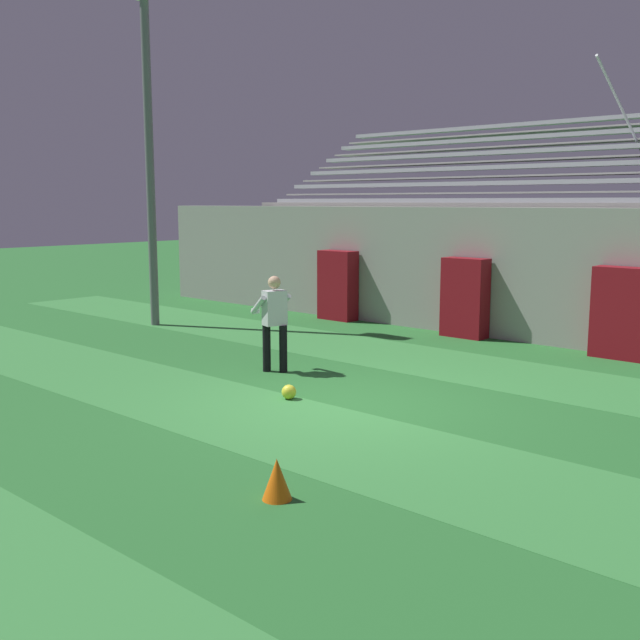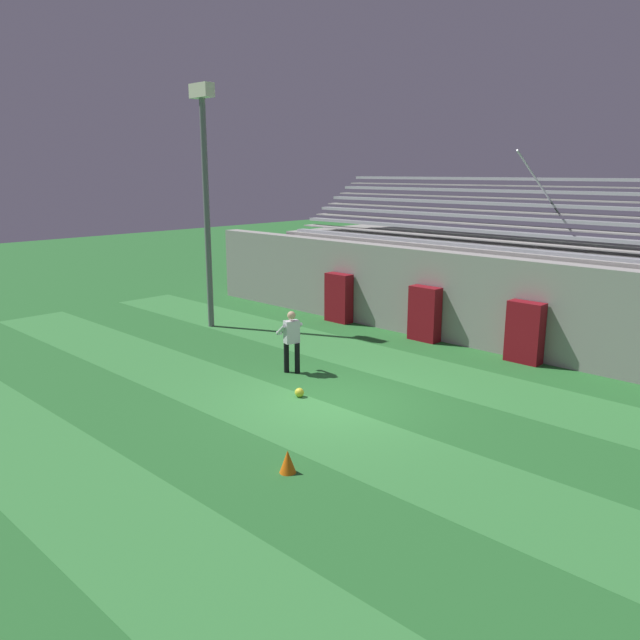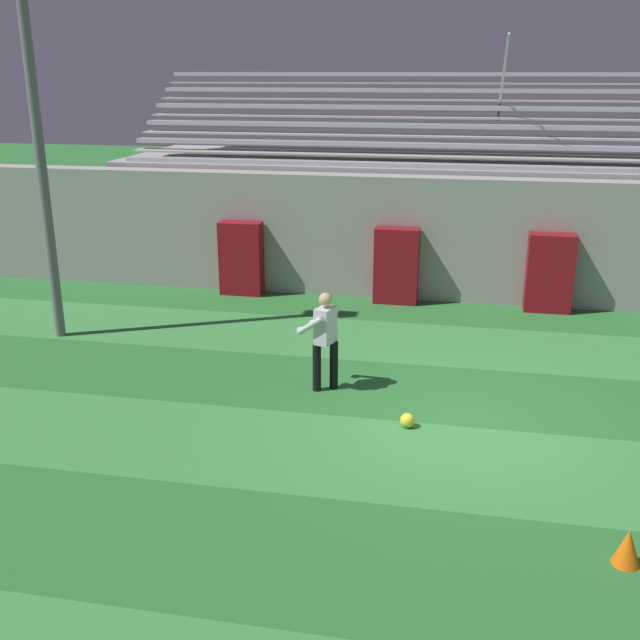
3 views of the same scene
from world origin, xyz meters
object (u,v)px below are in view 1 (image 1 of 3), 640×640
(goalkeeper, at_px, (274,317))
(traffic_cone, at_px, (277,479))
(padding_pillar_far_left, at_px, (338,285))
(floodlight_pole, at_px, (148,109))
(padding_pillar_gate_left, at_px, (465,298))
(soccer_ball, at_px, (289,392))
(padding_pillar_gate_right, at_px, (620,313))

(goalkeeper, distance_m, traffic_cone, 5.71)
(padding_pillar_far_left, relative_size, floodlight_pole, 0.22)
(padding_pillar_far_left, xyz_separation_m, goalkeeper, (2.97, -5.13, 0.09))
(goalkeeper, height_order, traffic_cone, goalkeeper)
(goalkeeper, bearing_deg, padding_pillar_gate_left, 82.58)
(floodlight_pole, bearing_deg, soccer_ball, -20.92)
(soccer_ball, bearing_deg, goalkeeper, 141.99)
(padding_pillar_far_left, distance_m, goalkeeper, 5.93)
(padding_pillar_gate_right, bearing_deg, goalkeeper, -127.98)
(traffic_cone, bearing_deg, goalkeeper, 135.71)
(floodlight_pole, relative_size, goalkeeper, 4.75)
(padding_pillar_gate_left, height_order, traffic_cone, padding_pillar_gate_left)
(padding_pillar_gate_right, height_order, traffic_cone, padding_pillar_gate_right)
(padding_pillar_gate_right, xyz_separation_m, padding_pillar_far_left, (-6.97, 0.00, 0.00))
(padding_pillar_gate_left, relative_size, goalkeeper, 1.03)
(padding_pillar_gate_right, height_order, padding_pillar_far_left, same)
(traffic_cone, bearing_deg, padding_pillar_gate_right, 90.31)
(padding_pillar_gate_left, relative_size, padding_pillar_gate_right, 1.00)
(padding_pillar_gate_right, distance_m, goalkeeper, 6.51)
(floodlight_pole, distance_m, traffic_cone, 12.20)
(padding_pillar_far_left, xyz_separation_m, floodlight_pole, (-2.72, -3.54, 4.16))
(floodlight_pole, bearing_deg, goalkeeper, -15.58)
(padding_pillar_gate_right, xyz_separation_m, traffic_cone, (0.05, -9.09, -0.65))
(floodlight_pole, xyz_separation_m, soccer_ball, (7.17, -2.74, -4.91))
(padding_pillar_far_left, relative_size, soccer_ball, 7.83)
(padding_pillar_gate_right, bearing_deg, padding_pillar_far_left, 180.00)
(soccer_ball, xyz_separation_m, traffic_cone, (2.58, -2.80, 0.10))
(floodlight_pole, xyz_separation_m, goalkeeper, (5.69, -1.59, -4.07))
(floodlight_pole, relative_size, traffic_cone, 18.87)
(padding_pillar_far_left, height_order, floodlight_pole, floodlight_pole)
(soccer_ball, bearing_deg, traffic_cone, -47.38)
(padding_pillar_gate_right, relative_size, goalkeeper, 1.03)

